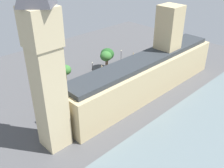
% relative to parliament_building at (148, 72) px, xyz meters
% --- Properties ---
extents(ground_plane, '(140.78, 140.78, 0.00)m').
position_rel_parliament_building_xyz_m(ground_plane, '(1.99, 1.61, -8.12)').
color(ground_plane, '#4C4C4F').
extents(river_thames, '(33.37, 126.70, 0.25)m').
position_rel_parliament_building_xyz_m(river_thames, '(-30.56, 1.61, -8.00)').
color(river_thames, slate).
rests_on(river_thames, ground).
extents(parliament_building, '(12.82, 70.78, 30.76)m').
position_rel_parliament_building_xyz_m(parliament_building, '(0.00, 0.00, 0.00)').
color(parliament_building, tan).
rests_on(parliament_building, ground).
extents(clock_tower, '(7.67, 7.67, 51.48)m').
position_rel_parliament_building_xyz_m(clock_tower, '(-0.76, 41.54, 18.49)').
color(clock_tower, '#CCBA8E').
rests_on(clock_tower, ground).
extents(car_dark_green_under_trees, '(2.05, 4.68, 1.74)m').
position_rel_parliament_building_xyz_m(car_dark_green_under_trees, '(16.16, -24.29, -7.23)').
color(car_dark_green_under_trees, '#19472D').
rests_on(car_dark_green_under_trees, ground).
extents(car_yellow_cab_near_tower, '(1.96, 4.48, 1.74)m').
position_rel_parliament_building_xyz_m(car_yellow_cab_near_tower, '(15.22, -14.40, -7.23)').
color(car_yellow_cab_near_tower, gold).
rests_on(car_yellow_cab_near_tower, ground).
extents(car_blue_midblock, '(2.00, 4.20, 1.74)m').
position_rel_parliament_building_xyz_m(car_blue_midblock, '(14.77, -4.17, -7.24)').
color(car_blue_midblock, navy).
rests_on(car_blue_midblock, ground).
extents(double_decker_bus_leading, '(3.10, 10.62, 4.75)m').
position_rel_parliament_building_xyz_m(double_decker_bus_leading, '(15.40, 9.66, -5.49)').
color(double_decker_bus_leading, red).
rests_on(double_decker_bus_leading, ground).
extents(double_decker_bus_by_river_gate, '(2.93, 10.58, 4.75)m').
position_rel_parliament_building_xyz_m(double_decker_bus_by_river_gate, '(14.26, 25.98, -5.49)').
color(double_decker_bus_by_river_gate, red).
rests_on(double_decker_bus_by_river_gate, ground).
extents(pedestrian_trailing, '(0.68, 0.62, 1.63)m').
position_rel_parliament_building_xyz_m(pedestrian_trailing, '(8.51, 1.88, -7.39)').
color(pedestrian_trailing, black).
rests_on(pedestrian_trailing, ground).
extents(plane_tree_opposite_hall, '(5.16, 5.16, 8.91)m').
position_rel_parliament_building_xyz_m(plane_tree_opposite_hall, '(24.27, -1.42, -1.46)').
color(plane_tree_opposite_hall, brown).
rests_on(plane_tree_opposite_hall, ground).
extents(plane_tree_corner, '(6.04, 6.04, 9.34)m').
position_rel_parliament_building_xyz_m(plane_tree_corner, '(25.50, -3.41, -1.38)').
color(plane_tree_corner, brown).
rests_on(plane_tree_corner, ground).
extents(plane_tree_kerbside, '(4.60, 4.60, 9.11)m').
position_rel_parliament_building_xyz_m(plane_tree_kerbside, '(24.42, 19.92, -1.06)').
color(plane_tree_kerbside, brown).
rests_on(plane_tree_kerbside, ground).
extents(street_lamp_far_end, '(0.56, 0.56, 6.76)m').
position_rel_parliament_building_xyz_m(street_lamp_far_end, '(24.51, -11.27, -3.44)').
color(street_lamp_far_end, black).
rests_on(street_lamp_far_end, ground).
extents(street_lamp_slot_10, '(0.56, 0.56, 5.94)m').
position_rel_parliament_building_xyz_m(street_lamp_slot_10, '(24.91, 5.94, -3.94)').
color(street_lamp_slot_10, black).
rests_on(street_lamp_slot_10, ground).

